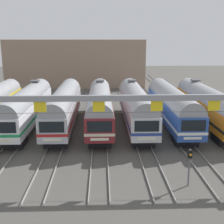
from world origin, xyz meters
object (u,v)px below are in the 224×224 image
Objects in this scene: catenary_gantry at (99,109)px; commuter_train_blue at (171,105)px; commuter_train_maroon at (100,105)px; commuter_train_white at (27,106)px; commuter_train_orange at (207,104)px; commuter_train_stainless at (64,105)px; commuter_train_silver at (136,105)px; yard_signal_mast at (190,161)px.

commuter_train_blue is at bearing 57.16° from catenary_gantry.
commuter_train_white is at bearing 180.00° from commuter_train_maroon.
commuter_train_maroon is at bearing 180.00° from commuter_train_orange.
commuter_train_maroon is at bearing 0.06° from commuter_train_stainless.
commuter_train_white is 1.00× the size of commuter_train_maroon.
catenary_gantry reaches higher than commuter_train_blue.
commuter_train_white is 8.71m from commuter_train_maroon.
commuter_train_silver is 8.71m from commuter_train_orange.
commuter_train_silver is 6.37× the size of yard_signal_mast.
commuter_train_white is at bearing 122.83° from catenary_gantry.
yard_signal_mast is at bearing -81.94° from commuter_train_silver.
commuter_train_white and commuter_train_maroon have the same top height.
commuter_train_blue reaches higher than yard_signal_mast.
catenary_gantry is (8.71, -13.50, 2.77)m from commuter_train_white.
commuter_train_blue is 4.35m from commuter_train_orange.
commuter_train_silver is at bearing 98.06° from yard_signal_mast.
commuter_train_silver is at bearing 180.00° from commuter_train_orange.
catenary_gantry reaches higher than commuter_train_stainless.
commuter_train_maroon is (8.71, 0.00, 0.00)m from commuter_train_white.
commuter_train_silver and commuter_train_orange have the same top height.
commuter_train_stainless is at bearing -179.94° from commuter_train_maroon.
commuter_train_orange is (8.71, 0.00, 0.00)m from commuter_train_silver.
catenary_gantry is at bearing -57.17° from commuter_train_white.
commuter_train_white is at bearing 180.00° from commuter_train_orange.
commuter_train_stainless is (4.35, -0.00, -0.00)m from commuter_train_white.
commuter_train_stainless is 1.00× the size of commuter_train_silver.
commuter_train_maroon reaches higher than yard_signal_mast.
commuter_train_stainless is 1.00× the size of commuter_train_orange.
yard_signal_mast is at bearing -16.01° from catenary_gantry.
commuter_train_blue is at bearing -0.06° from commuter_train_silver.
commuter_train_maroon and commuter_train_silver have the same top height.
commuter_train_white and commuter_train_orange have the same top height.
commuter_train_orange is 18.99m from catenary_gantry.
commuter_train_silver reaches higher than commuter_train_blue.
yard_signal_mast is (10.89, -15.37, -0.70)m from commuter_train_stainless.
commuter_train_silver is at bearing 0.03° from commuter_train_stainless.
yard_signal_mast is at bearing -113.02° from commuter_train_orange.
yard_signal_mast is (15.24, -15.37, -0.70)m from commuter_train_white.
commuter_train_stainless is 13.06m from commuter_train_blue.
commuter_train_maroon reaches higher than commuter_train_blue.
commuter_train_white is 1.00× the size of commuter_train_stainless.
commuter_train_silver is 14.45m from catenary_gantry.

